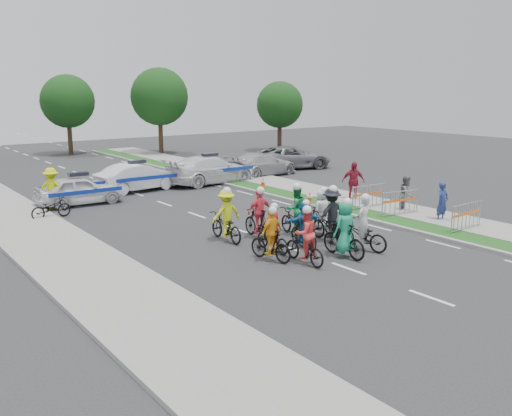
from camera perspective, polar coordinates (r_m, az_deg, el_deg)
ground at (r=17.47m, az=9.22°, el=-6.02°), size 90.00×90.00×0.00m
curb_right at (r=24.35m, az=9.34°, el=-0.69°), size 0.20×60.00×0.12m
grass_strip at (r=24.85m, az=10.47°, el=-0.49°), size 1.20×60.00×0.11m
sidewalk_right at (r=26.16m, az=13.19°, el=0.05°), size 2.40×60.00×0.13m
sidewalk_left at (r=18.24m, az=-17.34°, el=-5.43°), size 3.00×60.00×0.13m
rider_0 at (r=19.35m, az=10.57°, el=-2.32°), size 1.03×1.99×1.94m
rider_1 at (r=18.42m, az=8.83°, el=-2.60°), size 0.82×1.86×1.96m
rider_2 at (r=17.64m, az=4.90°, el=-3.39°), size 0.80×1.84×1.85m
rider_3 at (r=17.85m, az=1.51°, el=-3.19°), size 0.94×1.74×1.77m
rider_4 at (r=20.09m, az=7.48°, el=-1.24°), size 1.18×2.05×2.05m
rider_5 at (r=19.40m, az=4.85°, el=-1.89°), size 1.37×1.63×1.67m
rider_6 at (r=18.90m, az=1.66°, el=-2.72°), size 0.57×1.63×1.66m
rider_7 at (r=21.12m, az=6.56°, el=-0.79°), size 0.79×1.74×1.80m
rider_8 at (r=20.82m, az=3.95°, el=-0.84°), size 0.97×2.02×1.98m
rider_9 at (r=20.45m, az=0.31°, el=-1.05°), size 0.98×1.84×1.91m
rider_10 at (r=20.13m, az=-3.02°, el=-1.22°), size 1.10×1.94×1.96m
police_car_0 at (r=27.54m, az=-17.26°, el=1.71°), size 3.97×1.64×1.35m
police_car_1 at (r=30.35m, az=-11.75°, el=3.03°), size 4.59×2.10×1.46m
police_car_2 at (r=32.13m, az=-4.61°, el=3.83°), size 5.53×2.63×1.56m
civilian_sedan at (r=34.87m, az=0.61°, el=4.38°), size 5.00×2.57×1.39m
civilian_suv at (r=37.99m, az=3.54°, el=5.08°), size 5.81×3.73×1.49m
spectator_0 at (r=24.06m, az=18.14°, el=0.55°), size 0.60×0.39×1.64m
spectator_1 at (r=25.51m, az=14.80°, el=1.36°), size 0.94×0.84×1.61m
spectator_2 at (r=27.44m, az=9.70°, el=2.62°), size 1.19×0.94×1.89m
marshal_hiviz at (r=26.90m, az=-19.75°, el=1.85°), size 1.38×1.21×1.86m
barrier_0 at (r=22.73m, az=20.28°, el=-0.92°), size 2.02×0.59×1.12m
barrier_1 at (r=24.55m, az=14.21°, el=0.39°), size 2.05×0.77×1.12m
barrier_2 at (r=25.69m, az=11.18°, el=1.05°), size 2.01×0.55×1.12m
cone_0 at (r=26.14m, az=5.40°, el=0.92°), size 0.40×0.40×0.70m
cone_1 at (r=30.11m, az=0.70°, el=2.47°), size 0.40×0.40×0.70m
parked_bike at (r=25.05m, az=-19.82°, el=0.01°), size 1.78×0.86×0.90m
tree_1 at (r=46.56m, az=-9.63°, el=10.91°), size 4.55×4.55×6.82m
tree_2 at (r=48.06m, az=2.39°, el=10.26°), size 3.85×3.85×5.77m
tree_4 at (r=47.98m, az=-18.33°, el=10.09°), size 4.20×4.20×6.30m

